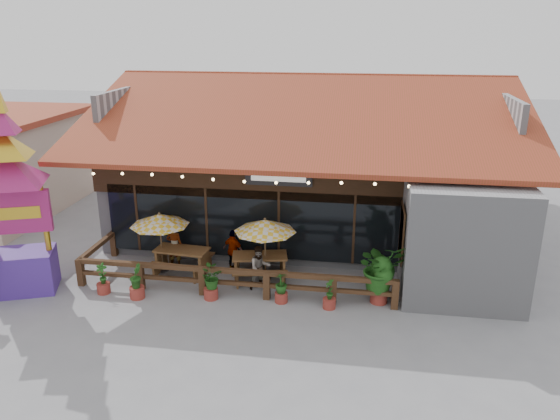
% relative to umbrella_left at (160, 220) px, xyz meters
% --- Properties ---
extents(ground, '(100.00, 100.00, 0.00)m').
position_rel_umbrella_left_xyz_m(ground, '(4.32, -0.94, -1.82)').
color(ground, gray).
rests_on(ground, ground).
extents(restaurant_building, '(15.50, 14.73, 6.09)m').
position_rel_umbrella_left_xyz_m(restaurant_building, '(4.58, 5.67, 0.39)').
color(restaurant_building, '#9E9EA3').
rests_on(restaurant_building, ground).
extents(patio_railing, '(10.00, 2.60, 0.92)m').
position_rel_umbrella_left_xyz_m(patio_railing, '(2.07, -1.21, -1.20)').
color(patio_railing, '#4A311A').
rests_on(patio_railing, ground).
extents(umbrella_left, '(2.50, 2.50, 2.09)m').
position_rel_umbrella_left_xyz_m(umbrella_left, '(0.00, 0.00, 0.00)').
color(umbrella_left, brown).
rests_on(umbrella_left, ground).
extents(umbrella_right, '(2.12, 2.12, 2.14)m').
position_rel_umbrella_left_xyz_m(umbrella_right, '(3.54, -0.13, 0.04)').
color(umbrella_right, brown).
rests_on(umbrella_right, ground).
extents(picnic_table_left, '(1.89, 1.67, 0.85)m').
position_rel_umbrella_left_xyz_m(picnic_table_left, '(0.71, -0.03, -1.25)').
color(picnic_table_left, brown).
rests_on(picnic_table_left, ground).
extents(picnic_table_right, '(2.02, 1.83, 0.85)m').
position_rel_umbrella_left_xyz_m(picnic_table_right, '(3.36, -0.11, -1.25)').
color(picnic_table_right, brown).
rests_on(picnic_table_right, ground).
extents(thai_sign_tower, '(3.34, 3.34, 7.00)m').
position_rel_umbrella_left_xyz_m(thai_sign_tower, '(-3.67, -2.00, 1.88)').
color(thai_sign_tower, '#492791').
rests_on(thai_sign_tower, ground).
extents(tropical_plant, '(1.75, 1.65, 1.92)m').
position_rel_umbrella_left_xyz_m(tropical_plant, '(7.17, -1.13, -0.72)').
color(tropical_plant, maroon).
rests_on(tropical_plant, ground).
extents(diner_a, '(0.59, 0.41, 1.55)m').
position_rel_umbrella_left_xyz_m(diner_a, '(0.31, 0.39, -1.05)').
color(diner_a, '#341D10').
rests_on(diner_a, ground).
extents(diner_b, '(0.87, 0.82, 1.43)m').
position_rel_umbrella_left_xyz_m(diner_b, '(3.49, -0.80, -1.10)').
color(diner_b, '#341D10').
rests_on(diner_b, ground).
extents(diner_c, '(0.92, 0.70, 1.45)m').
position_rel_umbrella_left_xyz_m(diner_c, '(2.36, 0.40, -1.10)').
color(diner_c, '#341D10').
rests_on(diner_c, ground).
extents(planter_a, '(0.41, 0.41, 0.99)m').
position_rel_umbrella_left_xyz_m(planter_a, '(-1.24, -1.84, -1.40)').
color(planter_a, maroon).
rests_on(planter_a, ground).
extents(planter_b, '(0.45, 0.45, 1.11)m').
position_rel_umbrella_left_xyz_m(planter_b, '(-0.08, -1.99, -1.32)').
color(planter_b, maroon).
rests_on(planter_b, ground).
extents(planter_c, '(0.78, 0.73, 1.06)m').
position_rel_umbrella_left_xyz_m(planter_c, '(2.15, -1.69, -1.22)').
color(planter_c, maroon).
rests_on(planter_c, ground).
extents(planter_d, '(0.49, 0.49, 0.95)m').
position_rel_umbrella_left_xyz_m(planter_d, '(4.28, -1.57, -1.36)').
color(planter_d, maroon).
rests_on(planter_d, ground).
extents(planter_e, '(0.38, 0.38, 0.93)m').
position_rel_umbrella_left_xyz_m(planter_e, '(5.73, -1.71, -1.43)').
color(planter_e, maroon).
rests_on(planter_e, ground).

